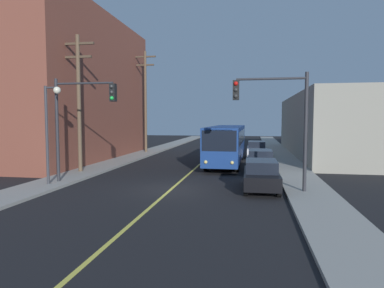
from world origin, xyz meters
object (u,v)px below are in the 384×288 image
at_px(parked_car_silver, 260,161).
at_px(street_lamp_left, 50,120).
at_px(city_bus, 227,143).
at_px(traffic_signal_left_corner, 81,110).
at_px(parked_car_black, 261,175).
at_px(utility_pole_near, 79,97).
at_px(utility_pole_mid, 145,97).
at_px(traffic_signal_right_corner, 275,109).
at_px(parked_car_white, 257,149).

xyz_separation_m(parked_car_silver, street_lamp_left, (-11.72, -7.28, 2.90)).
bearing_deg(city_bus, traffic_signal_left_corner, -125.96).
distance_m(parked_car_black, parked_car_silver, 6.26).
relative_size(utility_pole_near, street_lamp_left, 1.71).
bearing_deg(parked_car_silver, utility_pole_mid, 135.87).
distance_m(parked_car_silver, traffic_signal_right_corner, 7.67).
distance_m(city_bus, street_lamp_left, 14.64).
distance_m(utility_pole_near, traffic_signal_left_corner, 4.52).
xyz_separation_m(parked_car_white, traffic_signal_right_corner, (0.65, -16.39, 3.46)).
xyz_separation_m(parked_car_black, parked_car_white, (-0.04, 15.82, 0.00)).
bearing_deg(traffic_signal_right_corner, traffic_signal_left_corner, 177.80).
relative_size(city_bus, parked_car_silver, 2.76).
xyz_separation_m(parked_car_black, parked_car_silver, (0.09, 6.26, 0.00)).
xyz_separation_m(city_bus, utility_pole_near, (-9.79, -6.67, 3.54)).
relative_size(utility_pole_near, utility_pole_mid, 0.85).
bearing_deg(traffic_signal_left_corner, parked_car_black, 0.86).
relative_size(traffic_signal_right_corner, street_lamp_left, 1.09).
relative_size(parked_car_white, street_lamp_left, 0.80).
height_order(parked_car_white, traffic_signal_left_corner, traffic_signal_left_corner).
relative_size(parked_car_white, utility_pole_mid, 0.40).
height_order(parked_car_silver, traffic_signal_left_corner, traffic_signal_left_corner).
relative_size(parked_car_black, traffic_signal_left_corner, 0.74).
distance_m(utility_pole_mid, traffic_signal_left_corner, 18.55).
xyz_separation_m(utility_pole_mid, traffic_signal_right_corner, (12.82, -18.76, -1.92)).
distance_m(utility_pole_near, traffic_signal_right_corner, 13.71).
height_order(parked_car_black, parked_car_silver, same).
relative_size(utility_pole_near, traffic_signal_left_corner, 1.57).
distance_m(parked_car_silver, street_lamp_left, 14.10).
distance_m(parked_car_white, traffic_signal_left_corner, 19.25).
distance_m(parked_car_white, utility_pole_mid, 13.51).
xyz_separation_m(city_bus, parked_car_black, (2.60, -10.34, -0.98)).
bearing_deg(parked_car_white, parked_car_black, -89.84).
xyz_separation_m(utility_pole_near, utility_pole_mid, (0.18, 14.52, 0.87)).
relative_size(city_bus, traffic_signal_right_corner, 2.03).
relative_size(traffic_signal_left_corner, traffic_signal_right_corner, 1.00).
distance_m(parked_car_black, traffic_signal_right_corner, 3.56).
xyz_separation_m(parked_car_silver, utility_pole_mid, (-12.29, 11.93, 5.38)).
xyz_separation_m(parked_car_black, utility_pole_mid, (-12.21, 18.19, 5.38)).
relative_size(parked_car_silver, traffic_signal_right_corner, 0.74).
xyz_separation_m(parked_car_silver, traffic_signal_left_corner, (-10.30, -6.41, 3.46)).
bearing_deg(street_lamp_left, parked_car_black, 5.02).
relative_size(parked_car_black, utility_pole_near, 0.47).
distance_m(parked_car_silver, traffic_signal_left_corner, 12.62).
height_order(parked_car_silver, utility_pole_mid, utility_pole_mid).
bearing_deg(parked_car_silver, traffic_signal_left_corner, -148.10).
relative_size(parked_car_white, traffic_signal_right_corner, 0.73).
xyz_separation_m(utility_pole_near, traffic_signal_right_corner, (13.00, -4.24, -1.05)).
relative_size(parked_car_silver, utility_pole_near, 0.47).
bearing_deg(parked_car_black, utility_pole_mid, 123.88).
xyz_separation_m(parked_car_silver, traffic_signal_right_corner, (0.52, -6.83, 3.46)).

